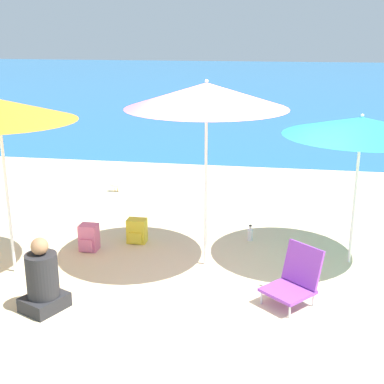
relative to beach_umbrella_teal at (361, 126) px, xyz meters
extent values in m
plane|color=beige|center=(-1.40, -0.98, -1.80)|extent=(60.00, 60.00, 0.00)
cube|color=#23669E|center=(-1.40, 24.85, -1.80)|extent=(60.00, 40.00, 0.01)
cylinder|color=white|center=(-4.20, -1.01, -0.84)|extent=(0.04, 0.04, 1.92)
cylinder|color=white|center=(0.00, 0.00, -0.96)|extent=(0.04, 0.04, 1.69)
cone|color=teal|center=(0.00, 0.00, 0.00)|extent=(1.93, 1.93, 0.23)
sphere|color=white|center=(0.00, 0.00, 0.14)|extent=(0.04, 0.04, 0.04)
cylinder|color=white|center=(-1.86, -0.39, -0.79)|extent=(0.04, 0.04, 2.03)
cone|color=pink|center=(-1.86, -0.39, 0.38)|extent=(1.98, 1.98, 0.30)
sphere|color=white|center=(-1.86, -0.39, 0.55)|extent=(0.04, 0.04, 0.04)
cylinder|color=silver|center=(-1.09, -1.32, -1.72)|extent=(0.02, 0.02, 0.15)
cylinder|color=silver|center=(-0.78, -1.58, -1.72)|extent=(0.02, 0.02, 0.15)
cylinder|color=silver|center=(-0.83, -1.02, -1.72)|extent=(0.02, 0.02, 0.15)
cylinder|color=silver|center=(-0.52, -1.28, -1.72)|extent=(0.02, 0.02, 0.15)
cube|color=purple|center=(-0.80, -1.30, -1.63)|extent=(0.67, 0.67, 0.04)
cube|color=purple|center=(-0.65, -1.12, -1.38)|extent=(0.46, 0.42, 0.45)
cube|color=#262628|center=(-3.42, -1.84, -1.72)|extent=(0.53, 0.57, 0.16)
cylinder|color=#262628|center=(-3.42, -1.84, -1.40)|extent=(0.34, 0.34, 0.49)
sphere|color=#9E704C|center=(-3.42, -1.84, -1.06)|extent=(0.19, 0.19, 0.19)
cube|color=yellow|center=(-2.93, 0.19, -1.63)|extent=(0.27, 0.19, 0.35)
cube|color=yellow|center=(-2.93, 0.08, -1.70)|extent=(0.19, 0.03, 0.16)
cube|color=pink|center=(-3.51, -0.19, -1.62)|extent=(0.24, 0.20, 0.37)
cube|color=pink|center=(-3.51, -0.31, -1.69)|extent=(0.17, 0.03, 0.17)
cylinder|color=silver|center=(-1.34, 0.53, -1.72)|extent=(0.08, 0.08, 0.17)
cylinder|color=silver|center=(-1.34, 0.53, -1.61)|extent=(0.04, 0.04, 0.06)
cylinder|color=black|center=(-1.34, 0.53, -1.57)|extent=(0.04, 0.04, 0.02)
cylinder|color=gold|center=(-4.01, 2.54, -1.77)|extent=(0.01, 0.01, 0.07)
cylinder|color=gold|center=(-3.96, 2.54, -1.77)|extent=(0.01, 0.01, 0.07)
ellipsoid|color=white|center=(-3.98, 2.54, -1.67)|extent=(0.26, 0.11, 0.13)
sphere|color=white|center=(-3.88, 2.54, -1.61)|extent=(0.07, 0.07, 0.07)
camera|label=1|loc=(-0.95, -6.72, 1.14)|focal=50.00mm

